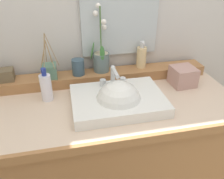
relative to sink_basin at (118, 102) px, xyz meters
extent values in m
cube|color=#A46E41|center=(-0.04, 0.05, -0.46)|extent=(1.35, 0.58, 0.81)
cube|color=beige|center=(-0.04, 0.05, -0.04)|extent=(1.38, 0.61, 0.04)
cube|color=#A46E41|center=(-0.04, -0.25, -0.04)|extent=(1.38, 0.02, 0.04)
cube|color=#A46E41|center=(-0.04, 0.28, 0.01)|extent=(1.30, 0.12, 0.06)
cube|color=white|center=(0.00, 0.01, 0.00)|extent=(0.46, 0.34, 0.05)
sphere|color=white|center=(0.00, -0.01, 0.00)|extent=(0.24, 0.24, 0.24)
cylinder|color=silver|center=(0.00, 0.13, 0.08)|extent=(0.02, 0.02, 0.10)
cylinder|color=silver|center=(0.00, 0.07, 0.13)|extent=(0.02, 0.11, 0.02)
sphere|color=silver|center=(0.00, 0.13, 0.13)|extent=(0.03, 0.03, 0.03)
cylinder|color=silver|center=(-0.05, 0.13, 0.05)|extent=(0.03, 0.03, 0.04)
cylinder|color=silver|center=(0.06, 0.13, 0.05)|extent=(0.03, 0.03, 0.04)
cylinder|color=slate|center=(-0.03, 0.30, 0.09)|extent=(0.10, 0.10, 0.11)
cylinder|color=tan|center=(-0.03, 0.30, 0.14)|extent=(0.08, 0.08, 0.01)
cylinder|color=#476B38|center=(-0.03, 0.30, 0.28)|extent=(0.01, 0.01, 0.26)
ellipsoid|color=#387033|center=(-0.08, 0.30, 0.16)|extent=(0.03, 0.03, 0.10)
ellipsoid|color=#387033|center=(-0.08, 0.32, 0.16)|extent=(0.04, 0.04, 0.10)
ellipsoid|color=#387033|center=(-0.03, 0.26, 0.16)|extent=(0.03, 0.02, 0.08)
sphere|color=white|center=(-0.01, 0.32, 0.29)|extent=(0.03, 0.03, 0.03)
sphere|color=white|center=(-0.02, 0.28, 0.33)|extent=(0.03, 0.03, 0.03)
sphere|color=white|center=(-0.05, 0.32, 0.37)|extent=(0.03, 0.03, 0.03)
sphere|color=white|center=(-0.04, 0.32, 0.41)|extent=(0.03, 0.03, 0.03)
cylinder|color=#DDBE88|center=(0.22, 0.30, 0.10)|extent=(0.06, 0.06, 0.13)
cylinder|color=silver|center=(0.22, 0.30, 0.17)|extent=(0.02, 0.02, 0.02)
cylinder|color=silver|center=(0.22, 0.30, 0.19)|extent=(0.03, 0.03, 0.02)
cylinder|color=silver|center=(0.22, 0.29, 0.20)|extent=(0.01, 0.03, 0.01)
cylinder|color=#384F5F|center=(-0.17, 0.28, 0.08)|extent=(0.07, 0.07, 0.09)
cube|color=#527A64|center=(-0.33, 0.27, 0.08)|extent=(0.08, 0.08, 0.08)
cylinder|color=#9E7A4C|center=(-0.30, 0.27, 0.20)|extent=(0.06, 0.00, 0.19)
cylinder|color=#9E7A4C|center=(-0.32, 0.28, 0.18)|extent=(0.02, 0.03, 0.15)
cylinder|color=#9E7A4C|center=(-0.34, 0.31, 0.20)|extent=(0.02, 0.07, 0.19)
cylinder|color=#9E7A4C|center=(-0.35, 0.28, 0.18)|extent=(0.04, 0.02, 0.14)
cylinder|color=#9E7A4C|center=(-0.35, 0.26, 0.18)|extent=(0.05, 0.03, 0.15)
cylinder|color=#9E7A4C|center=(-0.34, 0.24, 0.20)|extent=(0.03, 0.06, 0.19)
cylinder|color=#9E7A4C|center=(-0.32, 0.25, 0.18)|extent=(0.03, 0.05, 0.15)
cube|color=brown|center=(-0.58, 0.29, 0.07)|extent=(0.10, 0.08, 0.07)
cylinder|color=white|center=(-0.35, 0.14, 0.05)|extent=(0.06, 0.06, 0.14)
cylinder|color=navy|center=(-0.35, 0.14, 0.13)|extent=(0.02, 0.02, 0.02)
cylinder|color=navy|center=(-0.35, 0.14, 0.15)|extent=(0.03, 0.03, 0.02)
cylinder|color=navy|center=(-0.35, 0.12, 0.15)|extent=(0.01, 0.03, 0.01)
cube|color=tan|center=(0.42, 0.14, 0.03)|extent=(0.14, 0.14, 0.11)
camera|label=1|loc=(-0.23, -0.94, 0.64)|focal=36.77mm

